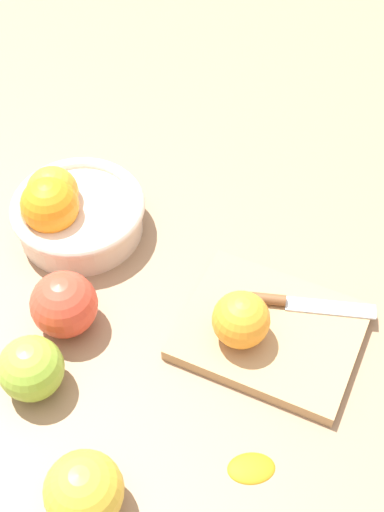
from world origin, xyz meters
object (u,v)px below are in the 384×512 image
(cutting_board, at_px, (270,332))
(knife, at_px, (294,303))
(apple_front_left, at_px, (31,368))
(bowl, at_px, (71,210))
(apple_front_right, at_px, (84,491))
(apple_front_left_2, at_px, (64,304))
(orange_on_board, at_px, (241,320))

(cutting_board, distance_m, knife, 0.05)
(cutting_board, bearing_deg, apple_front_left, -128.98)
(bowl, xyz_separation_m, apple_front_right, (0.27, -0.27, 0.00))
(cutting_board, xyz_separation_m, apple_front_left_2, (-0.21, -0.14, 0.03))
(bowl, height_order, orange_on_board, bowl)
(cutting_board, relative_size, knife, 1.48)
(bowl, height_order, apple_front_right, bowl)
(bowl, distance_m, apple_front_right, 0.38)
(apple_front_left, xyz_separation_m, apple_front_left_2, (-0.03, 0.08, 0.00))
(orange_on_board, xyz_separation_m, apple_front_right, (-0.01, -0.25, -0.01))
(bowl, xyz_separation_m, apple_front_left_2, (0.10, -0.12, 0.00))
(knife, distance_m, apple_front_left, 0.32)
(knife, relative_size, apple_front_left_2, 1.75)
(knife, bearing_deg, apple_front_right, -96.82)
(apple_front_right, relative_size, apple_front_left_2, 0.99)
(bowl, height_order, knife, bowl)
(apple_front_right, distance_m, apple_front_left_2, 0.23)
(knife, bearing_deg, orange_on_board, -109.82)
(orange_on_board, distance_m, apple_front_right, 0.25)
(apple_front_left, distance_m, apple_front_left_2, 0.09)
(cutting_board, distance_m, apple_front_left_2, 0.25)
(apple_front_right, bearing_deg, orange_on_board, 87.34)
(cutting_board, distance_m, apple_front_left, 0.28)
(orange_on_board, xyz_separation_m, apple_front_left_2, (-0.18, -0.10, -0.01))
(cutting_board, distance_m, apple_front_right, 0.29)
(cutting_board, xyz_separation_m, apple_front_right, (-0.04, -0.29, 0.03))
(apple_front_right, bearing_deg, apple_front_left_2, 138.74)
(apple_front_right, height_order, apple_front_left_2, same)
(knife, xyz_separation_m, apple_front_left_2, (-0.21, -0.18, 0.02))
(cutting_board, relative_size, apple_front_left_2, 2.59)
(apple_front_left_2, bearing_deg, knife, 40.46)
(bowl, bearing_deg, apple_front_right, -44.63)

